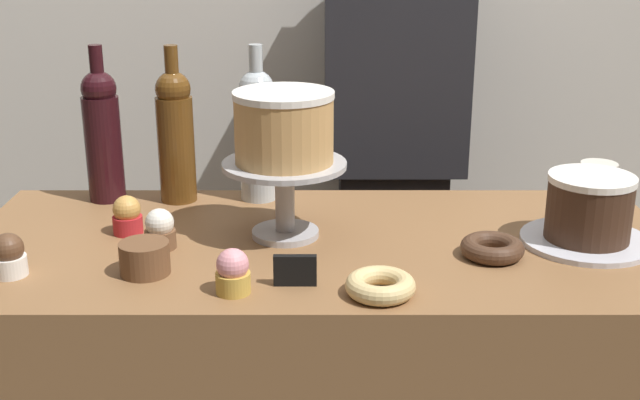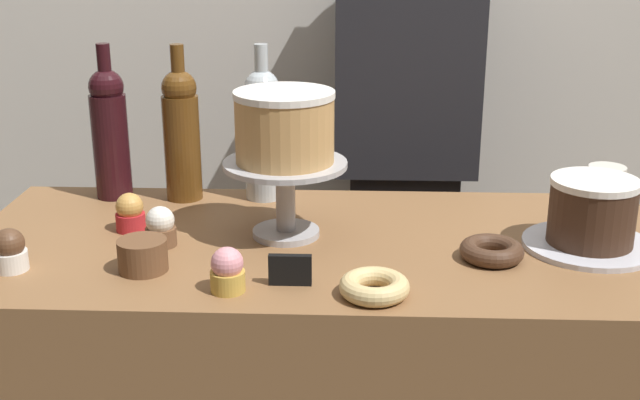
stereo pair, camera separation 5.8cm
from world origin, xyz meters
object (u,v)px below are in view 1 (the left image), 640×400
(price_sign_chalkboard, at_px, (295,270))
(barista_figure, at_px, (393,171))
(white_layer_cake, at_px, (284,127))
(chocolate_round_cake, at_px, (589,207))
(coffee_cup_ceramic, at_px, (598,183))
(donut_chocolate, at_px, (492,248))
(wine_bottle_clear, at_px, (258,132))
(wine_bottle_dark_red, at_px, (103,133))
(cupcake_strawberry, at_px, (233,272))
(wine_bottle_amber, at_px, (176,134))
(cupcake_vanilla, at_px, (160,230))
(cookie_stack, at_px, (145,258))
(donut_glazed, at_px, (380,286))
(cupcake_chocolate, at_px, (9,256))
(cupcake_caramel, at_px, (127,216))
(cake_stand_pedestal, at_px, (285,186))

(price_sign_chalkboard, relative_size, barista_figure, 0.04)
(white_layer_cake, distance_m, chocolate_round_cake, 0.57)
(white_layer_cake, relative_size, coffee_cup_ceramic, 2.14)
(donut_chocolate, bearing_deg, wine_bottle_clear, 143.56)
(wine_bottle_dark_red, bearing_deg, white_layer_cake, -29.11)
(cupcake_strawberry, height_order, donut_chocolate, cupcake_strawberry)
(wine_bottle_dark_red, xyz_separation_m, barista_figure, (0.64, 0.43, -0.21))
(chocolate_round_cake, bearing_deg, wine_bottle_amber, 162.60)
(cupcake_vanilla, distance_m, coffee_cup_ceramic, 0.90)
(white_layer_cake, relative_size, cookie_stack, 2.17)
(wine_bottle_clear, height_order, coffee_cup_ceramic, wine_bottle_clear)
(cookie_stack, distance_m, price_sign_chalkboard, 0.26)
(coffee_cup_ceramic, bearing_deg, white_layer_cake, -163.12)
(cupcake_strawberry, bearing_deg, wine_bottle_clear, 89.00)
(cupcake_vanilla, relative_size, barista_figure, 0.05)
(wine_bottle_amber, bearing_deg, donut_glazed, -49.74)
(cupcake_strawberry, bearing_deg, cupcake_vanilla, 128.66)
(chocolate_round_cake, height_order, wine_bottle_dark_red, wine_bottle_dark_red)
(white_layer_cake, xyz_separation_m, chocolate_round_cake, (0.55, -0.04, -0.14))
(cookie_stack, distance_m, coffee_cup_ceramic, 0.95)
(cupcake_strawberry, distance_m, barista_figure, 0.96)
(cupcake_vanilla, bearing_deg, cupcake_strawberry, -51.34)
(white_layer_cake, relative_size, chocolate_round_cake, 1.18)
(wine_bottle_amber, xyz_separation_m, donut_chocolate, (0.60, -0.31, -0.13))
(barista_figure, bearing_deg, cookie_stack, -120.68)
(wine_bottle_clear, xyz_separation_m, price_sign_chalkboard, (0.09, -0.44, -0.12))
(cupcake_chocolate, bearing_deg, coffee_cup_ceramic, 18.91)
(coffee_cup_ceramic, bearing_deg, wine_bottle_clear, 178.00)
(cupcake_chocolate, bearing_deg, cupcake_strawberry, -10.01)
(wine_bottle_amber, distance_m, cupcake_caramel, 0.23)
(donut_glazed, distance_m, coffee_cup_ceramic, 0.66)
(wine_bottle_clear, bearing_deg, cookie_stack, -112.64)
(wine_bottle_clear, relative_size, donut_chocolate, 2.91)
(cupcake_vanilla, bearing_deg, barista_figure, 55.78)
(wine_bottle_clear, height_order, cupcake_caramel, wine_bottle_clear)
(cookie_stack, relative_size, coffee_cup_ceramic, 0.99)
(white_layer_cake, height_order, chocolate_round_cake, white_layer_cake)
(wine_bottle_clear, distance_m, cupcake_vanilla, 0.34)
(white_layer_cake, height_order, wine_bottle_clear, wine_bottle_clear)
(chocolate_round_cake, xyz_separation_m, cupcake_strawberry, (-0.62, -0.21, -0.04))
(cake_stand_pedestal, distance_m, cupcake_caramel, 0.30)
(donut_glazed, relative_size, price_sign_chalkboard, 1.60)
(cupcake_strawberry, bearing_deg, cupcake_caramel, 130.82)
(white_layer_cake, relative_size, wine_bottle_clear, 0.56)
(cake_stand_pedestal, distance_m, wine_bottle_amber, 0.32)
(chocolate_round_cake, bearing_deg, price_sign_chalkboard, -160.93)
(chocolate_round_cake, bearing_deg, wine_bottle_dark_red, 165.01)
(price_sign_chalkboard, relative_size, coffee_cup_ceramic, 0.82)
(wine_bottle_amber, bearing_deg, price_sign_chalkboard, -58.95)
(white_layer_cake, bearing_deg, cupcake_vanilla, -165.16)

